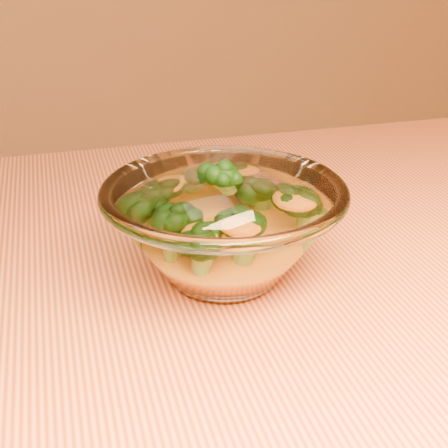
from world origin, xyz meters
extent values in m
cube|color=#DC6F42|center=(0.00, 0.00, 0.73)|extent=(1.20, 0.80, 0.04)
cylinder|color=brown|center=(0.54, 0.34, 0.35)|extent=(0.06, 0.06, 0.71)
ellipsoid|color=white|center=(0.12, 0.06, 0.76)|extent=(0.08, 0.08, 0.02)
torus|color=white|center=(0.12, 0.06, 0.82)|extent=(0.19, 0.19, 0.01)
ellipsoid|color=orange|center=(0.12, 0.06, 0.78)|extent=(0.11, 0.11, 0.03)
camera|label=1|loc=(0.00, -0.35, 1.01)|focal=50.00mm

